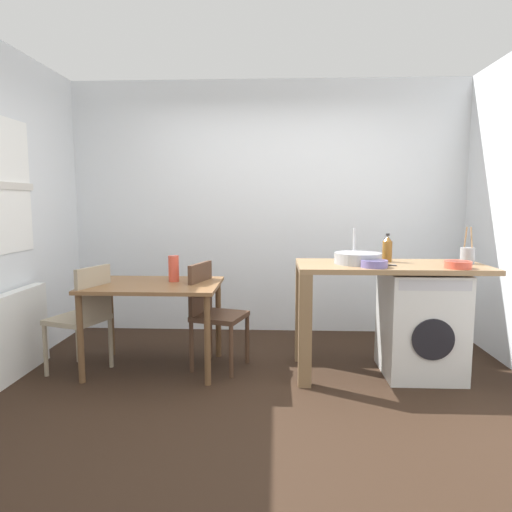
% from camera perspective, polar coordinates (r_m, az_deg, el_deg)
% --- Properties ---
extents(ground_plane, '(5.46, 5.46, 0.00)m').
position_cam_1_polar(ground_plane, '(3.50, 0.83, -17.05)').
color(ground_plane, black).
extents(wall_back, '(4.60, 0.10, 2.70)m').
position_cam_1_polar(wall_back, '(4.96, 1.48, 6.03)').
color(wall_back, silver).
rests_on(wall_back, ground_plane).
extents(radiator, '(0.10, 0.80, 0.70)m').
position_cam_1_polar(radiator, '(4.23, -27.88, -8.61)').
color(radiator, white).
rests_on(radiator, ground_plane).
extents(dining_table, '(1.10, 0.76, 0.74)m').
position_cam_1_polar(dining_table, '(3.91, -12.75, -4.77)').
color(dining_table, brown).
rests_on(dining_table, ground_plane).
extents(chair_person_seat, '(0.51, 0.51, 0.90)m').
position_cam_1_polar(chair_person_seat, '(4.01, -20.82, -6.76)').
color(chair_person_seat, gray).
rests_on(chair_person_seat, ground_plane).
extents(chair_opposite, '(0.50, 0.50, 0.90)m').
position_cam_1_polar(chair_opposite, '(3.91, -5.59, -6.66)').
color(chair_opposite, '#4C3323').
rests_on(chair_opposite, ground_plane).
extents(kitchen_counter, '(1.50, 0.68, 0.92)m').
position_cam_1_polar(kitchen_counter, '(3.80, 13.39, -3.33)').
color(kitchen_counter, olive).
rests_on(kitchen_counter, ground_plane).
extents(washing_machine, '(0.60, 0.61, 0.86)m').
position_cam_1_polar(washing_machine, '(3.98, 20.04, -7.98)').
color(washing_machine, silver).
rests_on(washing_machine, ground_plane).
extents(sink_basin, '(0.38, 0.38, 0.09)m').
position_cam_1_polar(sink_basin, '(3.76, 12.70, -0.27)').
color(sink_basin, '#9EA0A5').
rests_on(sink_basin, kitchen_counter).
extents(tap, '(0.02, 0.02, 0.28)m').
position_cam_1_polar(tap, '(3.92, 12.28, 1.43)').
color(tap, '#B2B2B7').
rests_on(tap, kitchen_counter).
extents(bottle_tall_green, '(0.08, 0.08, 0.24)m').
position_cam_1_polar(bottle_tall_green, '(3.93, 16.22, 0.85)').
color(bottle_tall_green, brown).
rests_on(bottle_tall_green, kitchen_counter).
extents(mixing_bowl, '(0.21, 0.21, 0.06)m').
position_cam_1_polar(mixing_bowl, '(3.58, 14.67, -0.89)').
color(mixing_bowl, slate).
rests_on(mixing_bowl, kitchen_counter).
extents(utensil_crock, '(0.11, 0.11, 0.30)m').
position_cam_1_polar(utensil_crock, '(4.05, 25.10, 0.11)').
color(utensil_crock, gray).
rests_on(utensil_crock, kitchen_counter).
extents(colander, '(0.20, 0.20, 0.06)m').
position_cam_1_polar(colander, '(3.74, 24.10, -0.95)').
color(colander, '#D84C38').
rests_on(colander, kitchen_counter).
extents(vase, '(0.09, 0.09, 0.22)m').
position_cam_1_polar(vase, '(3.94, -10.34, -1.57)').
color(vase, '#D84C38').
rests_on(vase, dining_table).
extents(scissors, '(0.15, 0.06, 0.01)m').
position_cam_1_polar(scissors, '(3.71, 16.19, -1.11)').
color(scissors, '#B2B2B7').
rests_on(scissors, kitchen_counter).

